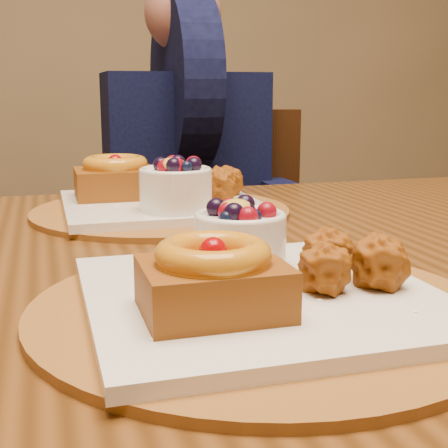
{
  "coord_description": "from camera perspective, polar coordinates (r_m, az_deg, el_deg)",
  "views": [
    {
      "loc": [
        -0.2,
        -0.62,
        0.93
      ],
      "look_at": [
        -0.05,
        -0.11,
        0.82
      ],
      "focal_mm": 50.0,
      "sensor_mm": 36.0,
      "label": 1
    }
  ],
  "objects": [
    {
      "name": "diner",
      "position": [
        1.5,
        -3.57,
        7.09
      ],
      "size": [
        0.46,
        0.46,
        0.75
      ],
      "rotation": [
        0.0,
        0.0,
        0.2
      ],
      "color": "black",
      "rests_on": "ground"
    },
    {
      "name": "dining_table",
      "position": [
        0.74,
        -2.46,
        -8.05
      ],
      "size": [
        1.6,
        0.9,
        0.76
      ],
      "color": "#3D210B",
      "rests_on": "ground"
    },
    {
      "name": "place_setting_near",
      "position": [
        0.52,
        2.96,
        -5.52
      ],
      "size": [
        0.38,
        0.38,
        0.08
      ],
      "color": "brown",
      "rests_on": "dining_table"
    },
    {
      "name": "place_setting_far",
      "position": [
        0.92,
        -5.94,
        2.62
      ],
      "size": [
        0.38,
        0.38,
        0.09
      ],
      "color": "brown",
      "rests_on": "dining_table"
    },
    {
      "name": "chair_far",
      "position": [
        1.47,
        -1.28,
        -5.31
      ],
      "size": [
        0.54,
        0.54,
        0.89
      ],
      "rotation": [
        0.0,
        0.0,
        -0.3
      ],
      "color": "black",
      "rests_on": "ground"
    }
  ]
}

